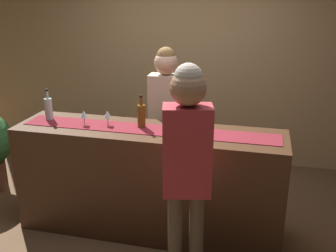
{
  "coord_description": "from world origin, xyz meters",
  "views": [
    {
      "loc": [
        0.96,
        -3.16,
        2.22
      ],
      "look_at": [
        0.19,
        0.0,
        1.08
      ],
      "focal_mm": 41.8,
      "sensor_mm": 36.0,
      "label": 1
    }
  ],
  "objects_px": {
    "wine_bottle_clear": "(49,108)",
    "wine_bottle_amber": "(141,116)",
    "wine_glass_mid_counter": "(108,115)",
    "wine_glass_near_customer": "(84,114)",
    "bartender": "(166,110)",
    "customer_sipping": "(187,157)"
  },
  "relations": [
    {
      "from": "wine_bottle_clear",
      "to": "wine_glass_near_customer",
      "type": "xyz_separation_m",
      "value": [
        0.4,
        -0.07,
        -0.01
      ]
    },
    {
      "from": "wine_bottle_clear",
      "to": "wine_glass_near_customer",
      "type": "height_order",
      "value": "wine_bottle_clear"
    },
    {
      "from": "wine_bottle_clear",
      "to": "wine_glass_mid_counter",
      "type": "xyz_separation_m",
      "value": [
        0.61,
        -0.03,
        -0.01
      ]
    },
    {
      "from": "wine_glass_near_customer",
      "to": "bartender",
      "type": "bearing_deg",
      "value": 44.07
    },
    {
      "from": "wine_glass_mid_counter",
      "to": "customer_sipping",
      "type": "distance_m",
      "value": 1.13
    },
    {
      "from": "wine_bottle_amber",
      "to": "bartender",
      "type": "height_order",
      "value": "bartender"
    },
    {
      "from": "wine_glass_mid_counter",
      "to": "customer_sipping",
      "type": "xyz_separation_m",
      "value": [
        0.88,
        -0.7,
        -0.03
      ]
    },
    {
      "from": "wine_bottle_clear",
      "to": "bartender",
      "type": "xyz_separation_m",
      "value": [
        1.02,
        0.53,
        -0.1
      ]
    },
    {
      "from": "wine_bottle_clear",
      "to": "wine_bottle_amber",
      "type": "distance_m",
      "value": 0.93
    },
    {
      "from": "wine_bottle_amber",
      "to": "wine_glass_near_customer",
      "type": "height_order",
      "value": "wine_bottle_amber"
    },
    {
      "from": "wine_bottle_amber",
      "to": "customer_sipping",
      "type": "height_order",
      "value": "customer_sipping"
    },
    {
      "from": "wine_bottle_clear",
      "to": "customer_sipping",
      "type": "height_order",
      "value": "customer_sipping"
    },
    {
      "from": "wine_bottle_amber",
      "to": "wine_glass_near_customer",
      "type": "relative_size",
      "value": 2.1
    },
    {
      "from": "wine_bottle_clear",
      "to": "wine_glass_mid_counter",
      "type": "relative_size",
      "value": 2.1
    },
    {
      "from": "bartender",
      "to": "wine_glass_near_customer",
      "type": "bearing_deg",
      "value": 41.79
    },
    {
      "from": "wine_glass_mid_counter",
      "to": "wine_glass_near_customer",
      "type": "bearing_deg",
      "value": -168.48
    },
    {
      "from": "wine_glass_near_customer",
      "to": "bartender",
      "type": "distance_m",
      "value": 0.87
    },
    {
      "from": "wine_glass_mid_counter",
      "to": "bartender",
      "type": "xyz_separation_m",
      "value": [
        0.41,
        0.56,
        -0.09
      ]
    },
    {
      "from": "wine_bottle_clear",
      "to": "bartender",
      "type": "distance_m",
      "value": 1.16
    },
    {
      "from": "wine_bottle_clear",
      "to": "wine_bottle_amber",
      "type": "bearing_deg",
      "value": -0.26
    },
    {
      "from": "wine_glass_near_customer",
      "to": "wine_glass_mid_counter",
      "type": "relative_size",
      "value": 1.0
    },
    {
      "from": "wine_bottle_clear",
      "to": "wine_glass_near_customer",
      "type": "bearing_deg",
      "value": -10.44
    }
  ]
}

